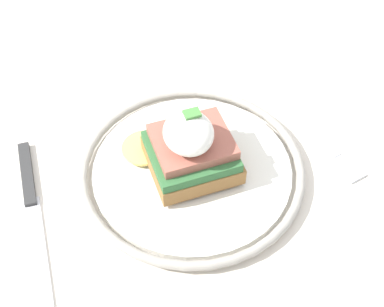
{
  "coord_description": "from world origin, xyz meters",
  "views": [
    {
      "loc": [
        0.1,
        0.37,
        1.21
      ],
      "look_at": [
        -0.02,
        0.04,
        0.78
      ],
      "focal_mm": 50.0,
      "sensor_mm": 36.0,
      "label": 1
    }
  ],
  "objects_px": {
    "plate": "(192,170)",
    "fork": "(323,143)",
    "sandwich": "(190,148)",
    "knife": "(31,205)"
  },
  "relations": [
    {
      "from": "sandwich",
      "to": "knife",
      "type": "xyz_separation_m",
      "value": [
        0.17,
        -0.02,
        -0.04
      ]
    },
    {
      "from": "plate",
      "to": "knife",
      "type": "height_order",
      "value": "plate"
    },
    {
      "from": "fork",
      "to": "knife",
      "type": "distance_m",
      "value": 0.33
    },
    {
      "from": "plate",
      "to": "fork",
      "type": "relative_size",
      "value": 1.75
    },
    {
      "from": "plate",
      "to": "fork",
      "type": "bearing_deg",
      "value": 176.93
    },
    {
      "from": "fork",
      "to": "sandwich",
      "type": "bearing_deg",
      "value": -2.77
    },
    {
      "from": "sandwich",
      "to": "fork",
      "type": "distance_m",
      "value": 0.16
    },
    {
      "from": "fork",
      "to": "plate",
      "type": "bearing_deg",
      "value": -3.07
    },
    {
      "from": "plate",
      "to": "knife",
      "type": "bearing_deg",
      "value": -5.27
    },
    {
      "from": "sandwich",
      "to": "knife",
      "type": "height_order",
      "value": "sandwich"
    }
  ]
}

